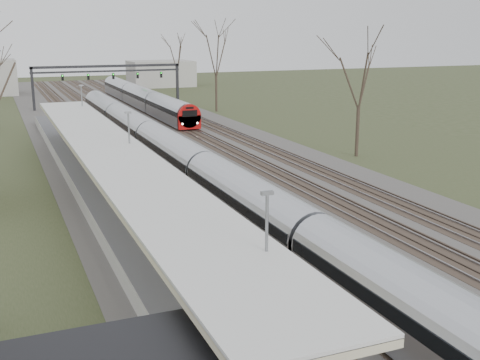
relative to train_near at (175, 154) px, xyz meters
name	(u,v)px	position (x,y,z in m)	size (l,w,h in m)	color
track_bed	(165,142)	(2.76, 12.76, -1.42)	(24.00, 160.00, 0.22)	#474442
platform	(101,189)	(-6.55, -4.74, -0.98)	(3.50, 69.00, 1.00)	#9E9B93
canopy	(111,151)	(-6.55, -9.25, 2.45)	(4.10, 50.00, 3.11)	slate
signal_gantry	(108,73)	(2.79, 42.75, 3.43)	(21.00, 0.59, 6.08)	black
tree_east_far	(360,73)	(16.50, -0.24, 5.81)	(5.00, 5.00, 10.30)	#2D231C
train_near	(175,154)	(0.00, 0.00, 0.00)	(2.62, 75.21, 3.05)	#AAADB4
train_far	(142,98)	(7.00, 40.40, 0.00)	(2.62, 45.21, 3.05)	#AAADB4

